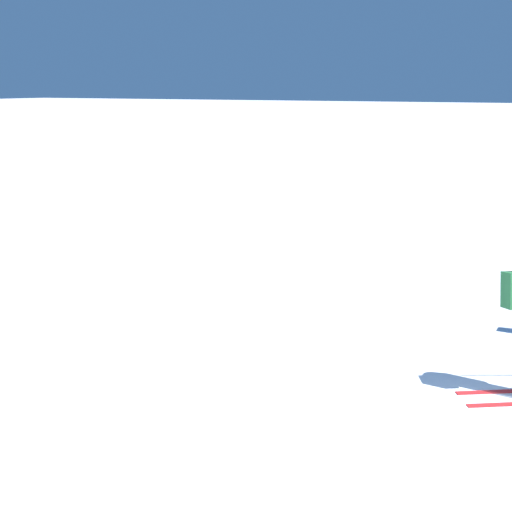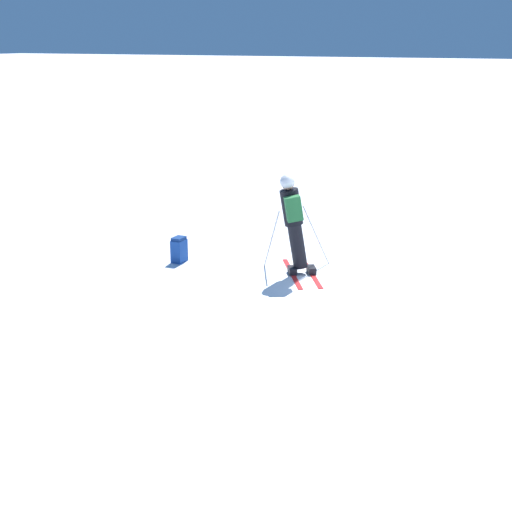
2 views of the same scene
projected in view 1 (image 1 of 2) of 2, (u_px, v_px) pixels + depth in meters
The scene contains 0 objects.
Camera 1 is at (-7.33, -0.72, 3.72)m, focal length 50.00 mm.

